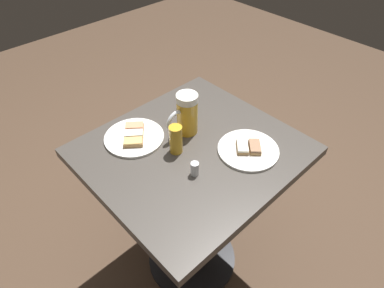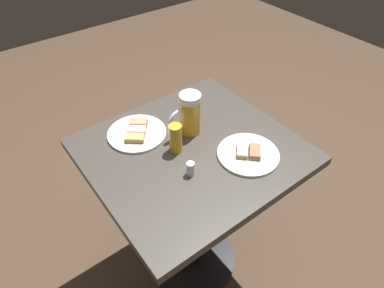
% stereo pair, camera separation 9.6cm
% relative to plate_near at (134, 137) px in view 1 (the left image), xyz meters
% --- Properties ---
extents(ground_plane, '(6.00, 6.00, 0.00)m').
position_rel_plate_near_xyz_m(ground_plane, '(-0.12, 0.19, -0.78)').
color(ground_plane, '#4C3828').
extents(cafe_table, '(0.73, 0.67, 0.77)m').
position_rel_plate_near_xyz_m(cafe_table, '(-0.12, 0.19, -0.19)').
color(cafe_table, black).
rests_on(cafe_table, ground_plane).
extents(plate_near, '(0.22, 0.22, 0.03)m').
position_rel_plate_near_xyz_m(plate_near, '(0.00, 0.00, 0.00)').
color(plate_near, white).
rests_on(plate_near, cafe_table).
extents(plate_far, '(0.22, 0.22, 0.03)m').
position_rel_plate_near_xyz_m(plate_far, '(-0.25, 0.33, -0.00)').
color(plate_far, white).
rests_on(plate_far, cafe_table).
extents(beer_mug, '(0.14, 0.08, 0.16)m').
position_rel_plate_near_xyz_m(beer_mug, '(-0.17, 0.10, 0.07)').
color(beer_mug, gold).
rests_on(beer_mug, cafe_table).
extents(beer_glass_small, '(0.05, 0.05, 0.11)m').
position_rel_plate_near_xyz_m(beer_glass_small, '(-0.07, 0.16, 0.05)').
color(beer_glass_small, gold).
rests_on(beer_glass_small, cafe_table).
extents(salt_shaker, '(0.03, 0.03, 0.05)m').
position_rel_plate_near_xyz_m(salt_shaker, '(-0.04, 0.28, 0.02)').
color(salt_shaker, silver).
rests_on(salt_shaker, cafe_table).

